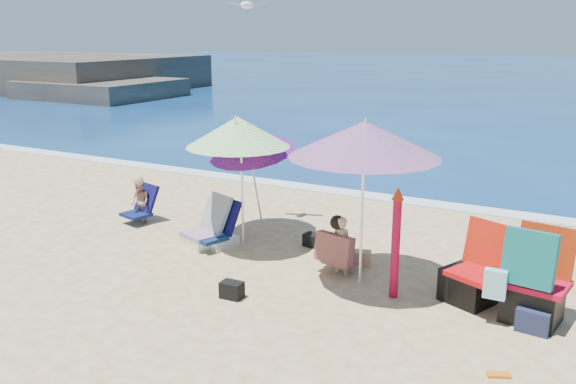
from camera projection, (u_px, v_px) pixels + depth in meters
The scene contains 20 objects.
ground at pixel (272, 293), 7.89m from camera, with size 120.00×120.00×0.00m.
sea at pixel (564, 77), 46.18m from camera, with size 120.00×80.00×0.12m.
foam at pixel (397, 200), 12.22m from camera, with size 120.00×0.50×0.04m.
headland at pixel (46, 78), 37.04m from camera, with size 20.50×11.50×2.60m.
umbrella_turquoise at pixel (365, 139), 7.65m from camera, with size 2.53×2.53×2.26m.
umbrella_striped at pixel (238, 132), 9.07m from camera, with size 2.08×2.08×2.12m.
umbrella_blue at pixel (250, 141), 9.76m from camera, with size 1.55×1.60×1.96m.
furled_umbrella at pixel (396, 238), 7.58m from camera, with size 0.17×0.17×1.47m.
chair_navy at pixel (218, 234), 9.60m from camera, with size 0.71×0.86×0.74m.
chair_rainbow at pixel (205, 232), 9.63m from camera, with size 0.80×0.86×0.80m.
camp_chair_left at pixel (472, 279), 7.55m from camera, with size 0.86×0.87×1.04m.
camp_chair_right at pixel (532, 288), 7.02m from camera, with size 0.92×0.79×1.18m.
person_center at pixel (339, 246), 8.42m from camera, with size 0.64×0.56×0.85m.
person_left at pixel (140, 201), 10.73m from camera, with size 0.59×0.68×0.86m.
bag_black_a at pixel (313, 240), 9.59m from camera, with size 0.31×0.25×0.20m.
bag_tan at pixel (362, 258), 8.82m from camera, with size 0.29×0.25×0.21m.
bag_navy_b at pixel (534, 320), 6.87m from camera, with size 0.39×0.30×0.27m.
bag_black_b at pixel (232, 290), 7.73m from camera, with size 0.29×0.21×0.22m.
orange_item at pixel (499, 375), 5.98m from camera, with size 0.25×0.19×0.03m.
seagull at pixel (247, 5), 9.82m from camera, with size 0.70×0.37×0.12m.
Camera 1 is at (3.64, -6.31, 3.31)m, focal length 37.64 mm.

